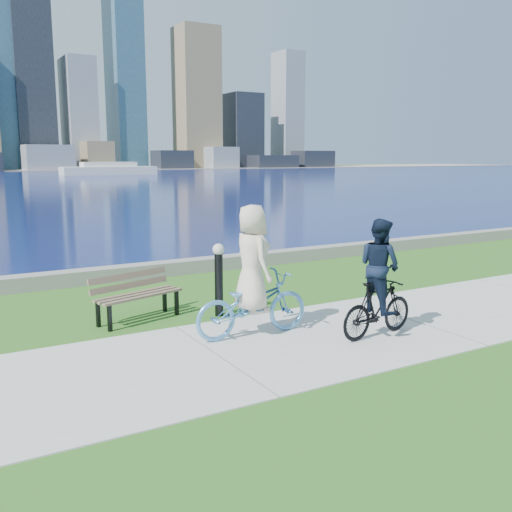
{
  "coord_description": "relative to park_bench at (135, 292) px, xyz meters",
  "views": [
    {
      "loc": [
        -7.68,
        -7.53,
        3.05
      ],
      "look_at": [
        -2.13,
        2.09,
        1.1
      ],
      "focal_mm": 40.0,
      "sensor_mm": 36.0,
      "label": 1
    }
  ],
  "objects": [
    {
      "name": "concrete_path",
      "position": [
        4.44,
        -2.62,
        -0.53
      ],
      "size": [
        80.0,
        3.5,
        0.02
      ],
      "primitive_type": "cube",
      "color": "#AEAEA9",
      "rests_on": "ground"
    },
    {
      "name": "cyclist_woman",
      "position": [
        1.4,
        -1.97,
        0.32
      ],
      "size": [
        0.8,
        2.1,
        2.24
      ],
      "rotation": [
        0.0,
        0.0,
        1.54
      ],
      "color": "#589BD5",
      "rests_on": "ground"
    },
    {
      "name": "bollard_lamp",
      "position": [
        1.48,
        -0.54,
        0.27
      ],
      "size": [
        0.23,
        0.23,
        1.42
      ],
      "color": "black",
      "rests_on": "ground"
    },
    {
      "name": "cyclist_man",
      "position": [
        3.23,
        -3.08,
        0.33
      ],
      "size": [
        0.67,
        1.65,
        2.02
      ],
      "rotation": [
        0.0,
        0.0,
        1.67
      ],
      "color": "black",
      "rests_on": "ground"
    },
    {
      "name": "seawall",
      "position": [
        4.44,
        3.58,
        -0.36
      ],
      "size": [
        90.0,
        0.5,
        0.35
      ],
      "primitive_type": "cube",
      "color": "slate",
      "rests_on": "ground"
    },
    {
      "name": "park_bench",
      "position": [
        0.0,
        0.0,
        0.0
      ],
      "size": [
        1.8,
        1.04,
        0.88
      ],
      "rotation": [
        0.0,
        0.0,
        0.28
      ],
      "color": "black",
      "rests_on": "ground"
    },
    {
      "name": "ferry_far",
      "position": [
        23.24,
        84.59,
        0.32
      ],
      "size": [
        15.26,
        4.36,
        2.07
      ],
      "color": "silver",
      "rests_on": "ground"
    },
    {
      "name": "ground",
      "position": [
        4.44,
        -2.62,
        -0.54
      ],
      "size": [
        320.0,
        320.0,
        0.0
      ],
      "primitive_type": "plane",
      "color": "#245716",
      "rests_on": "ground"
    }
  ]
}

